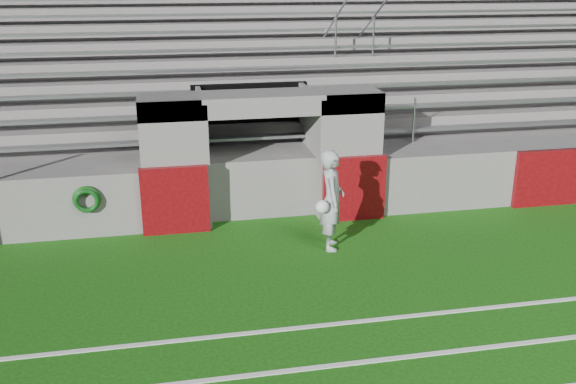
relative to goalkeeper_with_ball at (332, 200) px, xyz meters
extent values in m
plane|color=#144D0C|center=(-0.98, -1.67, -0.94)|extent=(90.00, 90.00, 0.00)
cube|color=white|center=(-0.98, -3.67, -0.93)|extent=(28.00, 0.09, 0.01)
cube|color=white|center=(-0.98, -2.67, -0.93)|extent=(28.00, 0.09, 0.01)
cube|color=slate|center=(-2.78, 1.83, 0.36)|extent=(1.20, 1.00, 2.60)
cube|color=slate|center=(0.82, 1.83, 0.36)|extent=(1.20, 1.00, 2.60)
cube|color=black|center=(-0.98, 3.53, 0.31)|extent=(2.60, 0.20, 2.50)
cube|color=slate|center=(-2.13, 2.43, 0.31)|extent=(0.10, 2.20, 2.50)
cube|color=slate|center=(0.17, 2.43, 0.31)|extent=(0.10, 2.20, 2.50)
cube|color=slate|center=(-0.98, 1.83, 1.46)|extent=(4.80, 1.00, 0.40)
cube|color=slate|center=(-0.98, 5.68, 0.21)|extent=(26.00, 8.00, 0.20)
cube|color=slate|center=(-0.98, 5.68, -0.41)|extent=(26.00, 8.00, 1.05)
cube|color=#53070B|center=(-2.78, 1.27, -0.26)|extent=(1.30, 0.15, 1.35)
cube|color=#53070B|center=(0.82, 1.27, -0.26)|extent=(1.30, 0.15, 1.35)
cube|color=#53070B|center=(5.52, 1.27, -0.31)|extent=(2.20, 0.15, 1.25)
cube|color=gray|center=(-0.98, 2.75, 0.53)|extent=(23.00, 0.28, 0.06)
cube|color=slate|center=(-0.98, 3.60, 0.50)|extent=(24.00, 0.75, 0.38)
cube|color=gray|center=(-0.98, 3.50, 0.91)|extent=(23.00, 0.28, 0.06)
cube|color=slate|center=(-0.98, 4.35, 0.69)|extent=(24.00, 0.75, 0.76)
cube|color=gray|center=(-0.98, 4.25, 1.29)|extent=(23.00, 0.28, 0.06)
cube|color=slate|center=(-0.98, 5.10, 0.88)|extent=(24.00, 0.75, 1.14)
cube|color=gray|center=(-0.98, 5.00, 1.67)|extent=(23.00, 0.28, 0.06)
cube|color=slate|center=(-0.98, 5.85, 1.07)|extent=(24.00, 0.75, 1.52)
cube|color=gray|center=(-0.98, 5.75, 2.05)|extent=(23.00, 0.28, 0.06)
cube|color=slate|center=(-0.98, 6.60, 1.26)|extent=(24.00, 0.75, 1.90)
cube|color=gray|center=(-0.98, 6.50, 2.43)|extent=(23.00, 0.28, 0.06)
cube|color=slate|center=(-0.98, 7.35, 1.45)|extent=(24.00, 0.75, 2.28)
cube|color=gray|center=(-0.98, 7.25, 2.81)|extent=(23.00, 0.28, 0.06)
cube|color=slate|center=(-0.98, 8.10, 1.64)|extent=(24.00, 0.75, 2.66)
cube|color=slate|center=(-0.98, 8.78, 1.71)|extent=(26.00, 0.60, 5.29)
cylinder|color=#A5A8AD|center=(1.52, 2.48, 0.81)|extent=(0.05, 0.05, 1.00)
cylinder|color=#A5A8AD|center=(1.52, 5.48, 2.33)|extent=(0.05, 0.05, 1.00)
cylinder|color=#A5A8AD|center=(1.52, 5.48, 2.83)|extent=(0.05, 6.02, 3.08)
cylinder|color=#A5A8AD|center=(2.52, 2.48, 0.81)|extent=(0.05, 0.05, 1.00)
cylinder|color=#A5A8AD|center=(2.52, 5.48, 2.33)|extent=(0.05, 0.05, 1.00)
cylinder|color=#A5A8AD|center=(2.52, 5.48, 2.83)|extent=(0.05, 6.02, 3.08)
imported|color=#A2A8AB|center=(0.01, 0.00, 0.00)|extent=(0.58, 0.76, 1.88)
sphere|color=white|center=(-0.23, -0.20, -0.04)|extent=(0.24, 0.24, 0.24)
torus|color=#0E470E|center=(-4.42, 1.28, -0.13)|extent=(0.53, 0.10, 0.53)
torus|color=#0D4513|center=(-4.42, 1.23, -0.14)|extent=(0.48, 0.09, 0.48)
camera|label=1|loc=(-2.92, -10.58, 3.98)|focal=40.00mm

